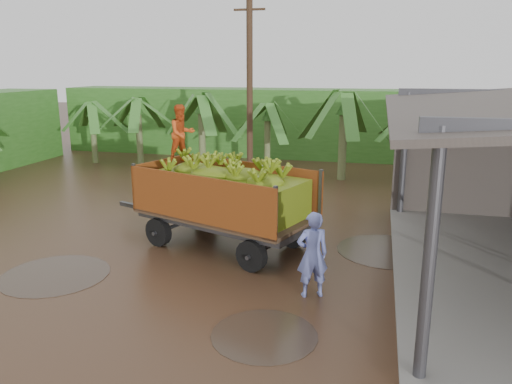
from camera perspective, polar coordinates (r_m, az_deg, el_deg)
ground at (r=12.79m, az=-7.71°, el=-7.93°), size 100.00×100.00×0.00m
hedge_north at (r=27.91m, az=0.40°, el=8.03°), size 22.00×3.00×3.60m
banana_trailer at (r=13.35m, az=-3.68°, el=-0.44°), size 6.53×3.78×3.78m
man_blue at (r=10.64m, az=6.46°, el=-7.12°), size 0.81×0.68×1.88m
utility_pole at (r=19.60m, az=-0.73°, el=11.14°), size 1.20×0.24×7.38m
banana_plants at (r=20.06m, az=-16.07°, el=4.91°), size 23.88×20.15×3.91m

